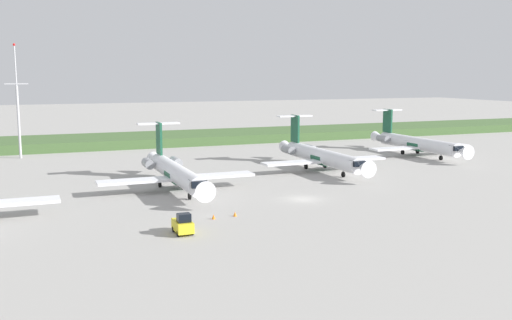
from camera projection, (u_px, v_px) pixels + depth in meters
The scene contains 9 objects.
ground_plane at pixel (230, 167), 105.66m from camera, with size 500.00×500.00×0.00m, color #9E9B96.
grass_berm at pixel (176, 138), 143.12m from camera, with size 320.00×20.00×2.12m, color #426033.
regional_jet_second at pixel (175, 172), 84.91m from camera, with size 22.81×31.00×9.00m.
regional_jet_third at pixel (320, 156), 101.78m from camera, with size 22.81×31.00×9.00m.
regional_jet_fourth at pixel (416, 143), 120.62m from camera, with size 22.81×31.00×9.00m.
antenna_mast at pixel (18, 111), 115.13m from camera, with size 4.40×0.50×22.71m.
baggage_tug at pixel (183, 225), 60.96m from camera, with size 1.72×3.20×2.30m.
safety_cone_front_marker at pixel (213, 217), 67.28m from camera, with size 0.44×0.44×0.55m, color orange.
safety_cone_mid_marker at pixel (235, 214), 68.63m from camera, with size 0.44×0.44×0.55m, color orange.
Camera 1 is at (-34.10, -68.73, 16.65)m, focal length 40.64 mm.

